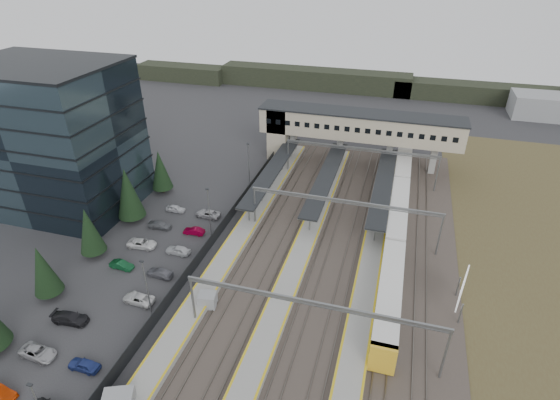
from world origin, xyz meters
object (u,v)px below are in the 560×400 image
(footbridge, at_px, (345,127))
(train, at_px, (398,215))
(office_building, at_px, (53,138))
(relay_cabin_far, at_px, (208,300))
(billboard, at_px, (462,289))

(footbridge, height_order, train, footbridge)
(train, bearing_deg, footbridge, 119.59)
(office_building, height_order, relay_cabin_far, office_building)
(office_building, relative_size, train, 0.41)
(relay_cabin_far, xyz_separation_m, footbridge, (9.42, 47.03, 6.94))
(billboard, bearing_deg, office_building, 172.15)
(train, bearing_deg, relay_cabin_far, -130.56)
(billboard, bearing_deg, footbridge, 118.01)
(footbridge, relative_size, train, 0.68)
(footbridge, bearing_deg, relay_cabin_far, -101.33)
(office_building, distance_m, relay_cabin_far, 39.88)
(relay_cabin_far, relative_size, billboard, 0.42)
(footbridge, distance_m, billboard, 44.26)
(office_building, xyz_separation_m, relay_cabin_far, (34.28, -17.04, -11.20))
(relay_cabin_far, height_order, billboard, billboard)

